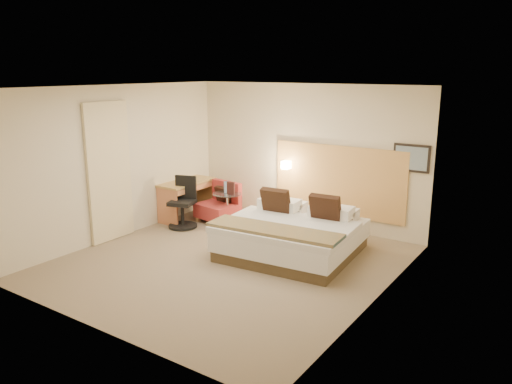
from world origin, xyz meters
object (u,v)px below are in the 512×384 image
Objects in this scene: lounge_chair at (220,206)px; side_table at (227,207)px; desk_chair at (183,207)px; desk at (188,189)px; bed at (293,235)px.

lounge_chair is 0.28m from side_table.
side_table is 0.72× the size of desk_chair.
side_table is 0.95m from desk.
desk is at bearing 122.65° from desk_chair.
desk_chair is (-0.60, -0.59, 0.05)m from side_table.
lounge_chair reaches higher than side_table.
side_table is 0.57× the size of desk.
bed is at bearing -19.89° from side_table.
side_table is at bearing 7.03° from desk.
desk_chair reaches higher than side_table.
lounge_chair is 1.17× the size of side_table.
desk is 0.60m from desk_chair.
lounge_chair is (-2.11, 0.77, -0.02)m from bed.
bed is 2.69× the size of lounge_chair.
desk reaches higher than side_table.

